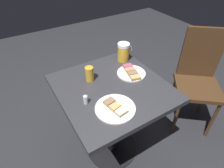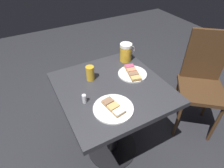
{
  "view_description": "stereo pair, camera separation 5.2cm",
  "coord_description": "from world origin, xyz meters",
  "px_view_note": "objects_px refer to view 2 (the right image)",
  "views": [
    {
      "loc": [
        0.82,
        -0.51,
        1.54
      ],
      "look_at": [
        0.0,
        0.0,
        0.75
      ],
      "focal_mm": 29.99,
      "sensor_mm": 36.0,
      "label": 1
    },
    {
      "loc": [
        0.85,
        -0.46,
        1.54
      ],
      "look_at": [
        0.0,
        0.0,
        0.75
      ],
      "focal_mm": 29.99,
      "sensor_mm": 36.0,
      "label": 2
    }
  ],
  "objects_px": {
    "plate_near": "(113,108)",
    "salt_shaker": "(84,99)",
    "cafe_chair": "(202,79)",
    "beer_mug": "(126,52)",
    "beer_glass_small": "(90,73)",
    "plate_far": "(132,73)"
  },
  "relations": [
    {
      "from": "plate_near",
      "to": "salt_shaker",
      "type": "relative_size",
      "value": 4.12
    },
    {
      "from": "cafe_chair",
      "to": "beer_mug",
      "type": "bearing_deg",
      "value": 11.63
    },
    {
      "from": "beer_glass_small",
      "to": "cafe_chair",
      "type": "height_order",
      "value": "cafe_chair"
    },
    {
      "from": "plate_far",
      "to": "cafe_chair",
      "type": "relative_size",
      "value": 0.22
    },
    {
      "from": "beer_glass_small",
      "to": "salt_shaker",
      "type": "bearing_deg",
      "value": -32.59
    },
    {
      "from": "plate_near",
      "to": "salt_shaker",
      "type": "xyz_separation_m",
      "value": [
        -0.13,
        -0.13,
        0.02
      ]
    },
    {
      "from": "beer_glass_small",
      "to": "cafe_chair",
      "type": "bearing_deg",
      "value": 77.08
    },
    {
      "from": "plate_near",
      "to": "beer_glass_small",
      "type": "distance_m",
      "value": 0.33
    },
    {
      "from": "plate_near",
      "to": "plate_far",
      "type": "xyz_separation_m",
      "value": [
        -0.24,
        0.29,
        0.0
      ]
    },
    {
      "from": "beer_glass_small",
      "to": "beer_mug",
      "type": "bearing_deg",
      "value": 105.87
    },
    {
      "from": "beer_mug",
      "to": "cafe_chair",
      "type": "distance_m",
      "value": 0.74
    },
    {
      "from": "plate_far",
      "to": "cafe_chair",
      "type": "bearing_deg",
      "value": 79.17
    },
    {
      "from": "plate_far",
      "to": "beer_mug",
      "type": "bearing_deg",
      "value": 162.21
    },
    {
      "from": "beer_mug",
      "to": "plate_far",
      "type": "bearing_deg",
      "value": -17.79
    },
    {
      "from": "plate_near",
      "to": "beer_glass_small",
      "type": "xyz_separation_m",
      "value": [
        -0.33,
        -0.0,
        0.04
      ]
    },
    {
      "from": "beer_mug",
      "to": "salt_shaker",
      "type": "xyz_separation_m",
      "value": [
        0.29,
        -0.48,
        -0.04
      ]
    },
    {
      "from": "beer_glass_small",
      "to": "salt_shaker",
      "type": "distance_m",
      "value": 0.23
    },
    {
      "from": "beer_mug",
      "to": "salt_shaker",
      "type": "distance_m",
      "value": 0.56
    },
    {
      "from": "plate_far",
      "to": "cafe_chair",
      "type": "distance_m",
      "value": 0.71
    },
    {
      "from": "beer_glass_small",
      "to": "cafe_chair",
      "type": "xyz_separation_m",
      "value": [
        0.22,
        0.96,
        -0.25
      ]
    },
    {
      "from": "cafe_chair",
      "to": "beer_glass_small",
      "type": "bearing_deg",
      "value": 26.49
    },
    {
      "from": "beer_mug",
      "to": "beer_glass_small",
      "type": "height_order",
      "value": "beer_mug"
    }
  ]
}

